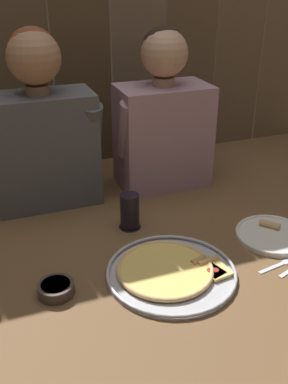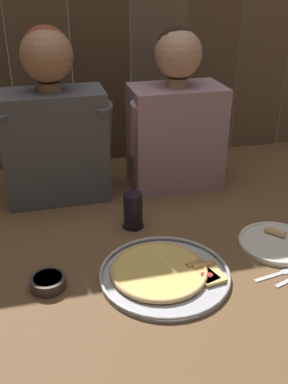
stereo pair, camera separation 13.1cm
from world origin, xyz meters
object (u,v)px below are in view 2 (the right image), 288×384
at_px(drinking_glass, 133,211).
at_px(diner_left, 54,125).
at_px(pizza_tray, 163,272).
at_px(dipping_bowl, 48,281).
at_px(dinner_plate, 277,243).
at_px(diner_right, 176,119).

height_order(drinking_glass, diner_left, diner_left).
distance_m(drinking_glass, diner_left, 0.42).
relative_size(pizza_tray, dipping_bowl, 3.79).
bearing_deg(pizza_tray, diner_left, 113.76).
bearing_deg(dinner_plate, diner_right, 109.68).
height_order(dinner_plate, drinking_glass, drinking_glass).
bearing_deg(diner_right, dipping_bowl, -134.47).
relative_size(pizza_tray, drinking_glass, 3.07).
distance_m(drinking_glass, diner_right, 0.42).
xyz_separation_m(dinner_plate, dipping_bowl, (-0.71, -0.03, 0.01)).
height_order(pizza_tray, dipping_bowl, dipping_bowl).
distance_m(pizza_tray, diner_right, 0.65).
xyz_separation_m(dinner_plate, diner_right, (-0.18, 0.50, 0.26)).
xyz_separation_m(pizza_tray, dipping_bowl, (-0.32, 0.03, 0.01)).
distance_m(dipping_bowl, diner_right, 0.79).
height_order(dipping_bowl, diner_left, diner_left).
bearing_deg(dipping_bowl, drinking_glass, 40.80).
distance_m(dipping_bowl, diner_left, 0.60).
xyz_separation_m(pizza_tray, drinking_glass, (-0.03, 0.28, 0.05)).
xyz_separation_m(dinner_plate, drinking_glass, (-0.41, 0.22, 0.05)).
bearing_deg(diner_right, drinking_glass, -129.47).
bearing_deg(drinking_glass, dipping_bowl, -139.20).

